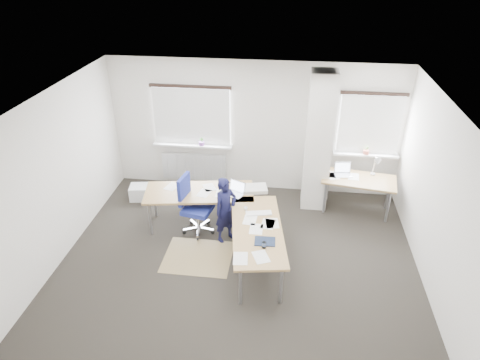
# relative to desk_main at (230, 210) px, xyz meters

# --- Properties ---
(ground) EXTENTS (6.00, 6.00, 0.00)m
(ground) POSITION_rel_desk_main_xyz_m (0.22, -0.43, -0.69)
(ground) COLOR black
(ground) RESTS_ON ground
(room_shell) EXTENTS (6.04, 5.04, 2.82)m
(room_shell) POSITION_rel_desk_main_xyz_m (0.40, 0.02, 1.05)
(room_shell) COLOR beige
(room_shell) RESTS_ON ground
(floor_mat) EXTENTS (1.16, 0.98, 0.01)m
(floor_mat) POSITION_rel_desk_main_xyz_m (-0.49, -0.48, -0.69)
(floor_mat) COLOR olive
(floor_mat) RESTS_ON ground
(white_crate) EXTENTS (0.55, 0.42, 0.30)m
(white_crate) POSITION_rel_desk_main_xyz_m (-2.06, 1.27, -0.54)
(white_crate) COLOR white
(white_crate) RESTS_ON ground
(desk_main) EXTENTS (2.78, 2.63, 0.96)m
(desk_main) POSITION_rel_desk_main_xyz_m (0.00, 0.00, 0.00)
(desk_main) COLOR olive
(desk_main) RESTS_ON ground
(desk_side) EXTENTS (1.49, 0.91, 1.22)m
(desk_side) POSITION_rel_desk_main_xyz_m (2.36, 1.37, -0.01)
(desk_side) COLOR olive
(desk_side) RESTS_ON ground
(task_chair) EXTENTS (0.63, 0.62, 1.14)m
(task_chair) POSITION_rel_desk_main_xyz_m (-0.67, 0.26, -0.38)
(task_chair) COLOR navy
(task_chair) RESTS_ON ground
(person) EXTENTS (0.53, 0.54, 1.25)m
(person) POSITION_rel_desk_main_xyz_m (-0.08, 0.09, -0.07)
(person) COLOR black
(person) RESTS_ON ground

